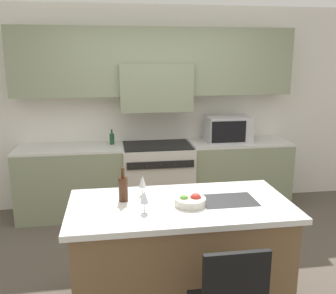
{
  "coord_description": "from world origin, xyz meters",
  "views": [
    {
      "loc": [
        -0.59,
        -3.14,
        2.04
      ],
      "look_at": [
        -0.03,
        0.44,
        1.16
      ],
      "focal_mm": 40.0,
      "sensor_mm": 36.0,
      "label": 1
    }
  ],
  "objects": [
    {
      "name": "ground_plane",
      "position": [
        0.0,
        0.0,
        0.0
      ],
      "size": [
        10.0,
        10.0,
        0.0
      ],
      "primitive_type": "plane",
      "color": "brown"
    },
    {
      "name": "wine_glass_far",
      "position": [
        -0.35,
        -0.2,
        1.03
      ],
      "size": [
        0.06,
        0.06,
        0.17
      ],
      "color": "white",
      "rests_on": "kitchen_island"
    },
    {
      "name": "kitchen_island",
      "position": [
        -0.07,
        -0.42,
        0.46
      ],
      "size": [
        1.76,
        0.88,
        0.91
      ],
      "color": "brown",
      "rests_on": "ground_plane"
    },
    {
      "name": "fruit_bowl",
      "position": [
        0.0,
        -0.47,
        0.95
      ],
      "size": [
        0.24,
        0.24,
        0.09
      ],
      "color": "silver",
      "rests_on": "kitchen_island"
    },
    {
      "name": "wine_glass_near",
      "position": [
        -0.36,
        -0.56,
        1.03
      ],
      "size": [
        0.06,
        0.06,
        0.17
      ],
      "color": "white",
      "rests_on": "kitchen_island"
    },
    {
      "name": "microwave",
      "position": [
        0.96,
        1.61,
        1.1
      ],
      "size": [
        0.58,
        0.39,
        0.34
      ],
      "color": "#B7B7BC",
      "rests_on": "back_counter"
    },
    {
      "name": "wine_bottle",
      "position": [
        -0.51,
        -0.3,
        1.02
      ],
      "size": [
        0.07,
        0.07,
        0.28
      ],
      "color": "#422314",
      "rests_on": "kitchen_island"
    },
    {
      "name": "back_counter",
      "position": [
        0.0,
        1.61,
        0.46
      ],
      "size": [
        3.59,
        0.62,
        0.92
      ],
      "color": "gray",
      "rests_on": "ground_plane"
    },
    {
      "name": "back_cabinetry",
      "position": [
        0.0,
        1.86,
        1.6
      ],
      "size": [
        10.0,
        0.46,
        2.7
      ],
      "color": "silver",
      "rests_on": "ground_plane"
    },
    {
      "name": "oil_bottle_on_counter",
      "position": [
        -0.58,
        1.68,
        1.0
      ],
      "size": [
        0.06,
        0.06,
        0.2
      ],
      "color": "#194723",
      "rests_on": "back_counter"
    },
    {
      "name": "range_stove",
      "position": [
        -0.0,
        1.59,
        0.46
      ],
      "size": [
        0.91,
        0.7,
        0.92
      ],
      "color": "beige",
      "rests_on": "ground_plane"
    }
  ]
}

